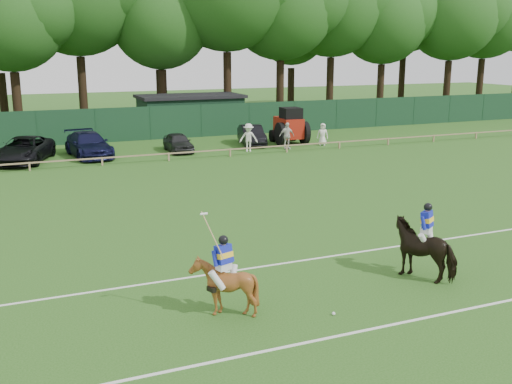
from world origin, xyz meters
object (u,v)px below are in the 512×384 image
suv_black (24,150)px  spectator_left (249,138)px  spectator_mid (287,136)px  tractor (289,126)px  hatch_grey (178,142)px  utility_shed (190,113)px  estate_black (252,135)px  horse_chestnut (224,286)px  sedan_navy (89,145)px  polo_ball (334,314)px  horse_dark (425,249)px  spectator_right (323,134)px

suv_black → spectator_left: size_ratio=2.93×
spectator_mid → tractor: bearing=63.2°
tractor → hatch_grey: bearing=-173.6°
hatch_grey → utility_shed: (3.56, 9.01, 0.91)m
suv_black → estate_black: suv_black is taller
horse_chestnut → spectator_left: size_ratio=0.83×
sedan_navy → utility_shed: (9.30, 8.65, 0.77)m
sedan_navy → estate_black: size_ratio=1.27×
spectator_mid → polo_ball: (-10.23, -24.13, -0.86)m
estate_black → spectator_left: bearing=-104.7°
horse_chestnut → estate_black: bearing=-132.7°
hatch_grey → estate_black: (5.63, 0.85, 0.07)m
sedan_navy → polo_ball: (2.63, -26.30, -0.73)m
horse_dark → spectator_left: (3.58, 22.90, 0.06)m
spectator_left → spectator_right: (5.83, 0.41, -0.15)m
suv_black → spectator_right: 19.79m
utility_shed → tractor: (4.79, -8.67, -0.30)m
suv_black → spectator_mid: spectator_mid is taller
spectator_mid → horse_dark: bearing=-102.6°
horse_dark → spectator_mid: size_ratio=1.13×
horse_dark → horse_chestnut: (-6.44, -0.18, -0.09)m
horse_dark → hatch_grey: horse_dark is taller
tractor → spectator_left: bearing=-148.7°
sedan_navy → spectator_left: (10.08, -2.08, 0.16)m
spectator_right → utility_shed: (-6.61, 10.32, 0.76)m
polo_ball → horse_chestnut: bearing=156.1°
horse_dark → estate_black: size_ratio=0.49×
sedan_navy → spectator_mid: size_ratio=2.92×
suv_black → estate_black: bearing=22.7°
hatch_grey → sedan_navy: bearing=177.7°
horse_dark → sedan_navy: (-6.50, 24.97, -0.10)m
sedan_navy → hatch_grey: size_ratio=1.45×
estate_black → suv_black: bearing=-164.6°
suv_black → tractor: size_ratio=1.69×
estate_black → spectator_right: size_ratio=2.68×
estate_black → polo_ball: (-8.74, -26.79, -0.65)m
horse_chestnut → spectator_mid: size_ratio=0.85×
polo_ball → tractor: (11.46, 26.28, 1.19)m
sedan_navy → hatch_grey: (5.74, -0.36, -0.15)m
suv_black → hatch_grey: (9.58, 0.07, -0.14)m
tractor → estate_black: bearing=173.4°
suv_black → spectator_left: 14.02m
horse_dark → spectator_left: bearing=-132.1°
suv_black → estate_black: (15.21, 0.92, -0.07)m
suv_black → polo_ball: suv_black is taller
horse_dark → suv_black: (-10.34, 24.55, -0.11)m
horse_chestnut → hatch_grey: horse_chestnut is taller
spectator_left → horse_dark: bearing=-77.6°
horse_chestnut → spectator_right: size_ratio=1.00×
horse_chestnut → spectator_left: spectator_left is taller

